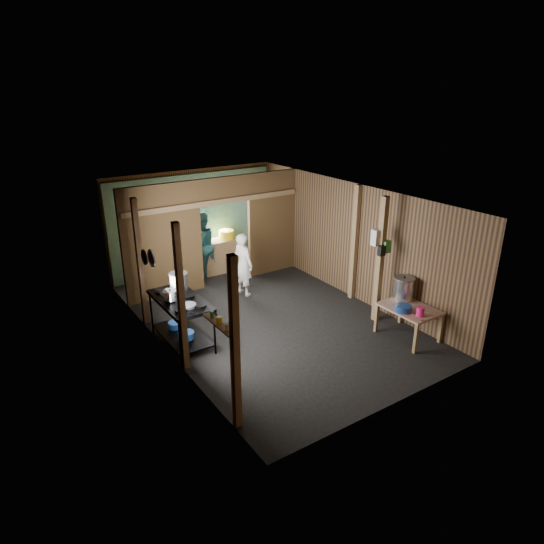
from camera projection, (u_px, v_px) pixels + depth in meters
floor at (267, 318)px, 9.99m from camera, size 4.50×7.00×0.00m
ceiling at (266, 195)px, 9.04m from camera, size 4.50×7.00×0.00m
wall_back at (193, 221)px, 12.23m from camera, size 4.50×0.00×2.60m
wall_front at (399, 330)px, 6.80m from camera, size 4.50×0.00×2.60m
wall_left at (159, 284)px, 8.36m from camera, size 0.00×7.00×2.60m
wall_right at (351, 241)px, 10.67m from camera, size 0.00×7.00×2.60m
partition_left at (163, 242)px, 10.55m from camera, size 1.85×0.10×2.60m
partition_right at (272, 223)px, 12.03m from camera, size 1.35×0.10×2.60m
partition_header at (224, 190)px, 10.98m from camera, size 1.30×0.10×0.60m
turquoise_panel at (194, 223)px, 12.20m from camera, size 4.40×0.06×2.50m
back_counter at (215, 256)px, 12.28m from camera, size 1.20×0.50×0.85m
wall_clock at (202, 197)px, 12.06m from camera, size 0.20×0.03×0.20m
post_left_a at (235, 346)px, 6.38m from camera, size 0.10×0.12×2.60m
post_left_b at (181, 299)px, 7.78m from camera, size 0.10×0.12×2.60m
post_left_c at (140, 263)px, 9.33m from camera, size 0.10×0.12×2.60m
post_right at (355, 244)px, 10.48m from camera, size 0.10×0.12×2.60m
post_free at (380, 261)px, 9.45m from camera, size 0.12×0.12×2.60m
cross_beam at (216, 202)px, 10.91m from camera, size 4.40×0.12×0.12m
pan_lid_big at (151, 258)px, 8.57m from camera, size 0.03×0.34×0.34m
pan_lid_small at (144, 257)px, 8.91m from camera, size 0.03×0.30×0.30m
wall_shelf at (219, 324)px, 6.75m from camera, size 0.14×0.80×0.03m
jar_white at (228, 327)px, 6.53m from camera, size 0.07×0.07×0.10m
jar_yellow at (219, 320)px, 6.72m from camera, size 0.08×0.08×0.10m
jar_green at (212, 314)px, 6.90m from camera, size 0.06×0.06×0.10m
bag_white at (377, 237)px, 9.31m from camera, size 0.22×0.15×0.32m
bag_green at (386, 247)px, 9.33m from camera, size 0.16×0.12×0.24m
bag_black at (382, 251)px, 9.26m from camera, size 0.14×0.10×0.20m
gas_range at (182, 321)px, 8.88m from camera, size 0.79×1.53×0.90m
prep_table at (408, 322)px, 9.13m from camera, size 0.77×1.06×0.62m
stove_pot_large at (179, 282)px, 9.07m from camera, size 0.46×0.46×0.36m
stove_pot_med at (170, 296)px, 8.61m from camera, size 0.31×0.31×0.23m
frying_pan at (188, 305)px, 8.41m from camera, size 0.43×0.56×0.07m
blue_tub_front at (186, 335)px, 8.82m from camera, size 0.30×0.30×0.12m
blue_tub_back at (176, 325)px, 9.21m from camera, size 0.29×0.29×0.12m
stock_pot at (403, 289)px, 9.29m from camera, size 0.47×0.47×0.48m
wash_basin at (403, 308)px, 8.86m from camera, size 0.34×0.34×0.12m
pink_bucket at (420, 312)px, 8.67m from camera, size 0.15×0.15×0.17m
knife at (427, 319)px, 8.56m from camera, size 0.30×0.06×0.01m
yellow_tub at (226, 234)px, 12.27m from camera, size 0.39×0.39×0.22m
cook at (243, 264)px, 10.88m from camera, size 0.46×0.60×1.47m
worker_back at (202, 245)px, 11.88m from camera, size 0.93×0.80×1.66m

